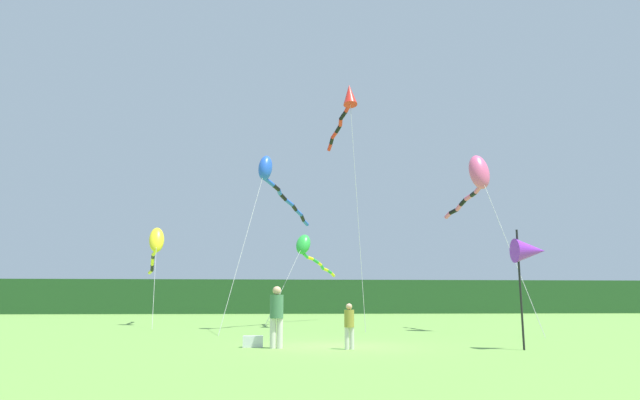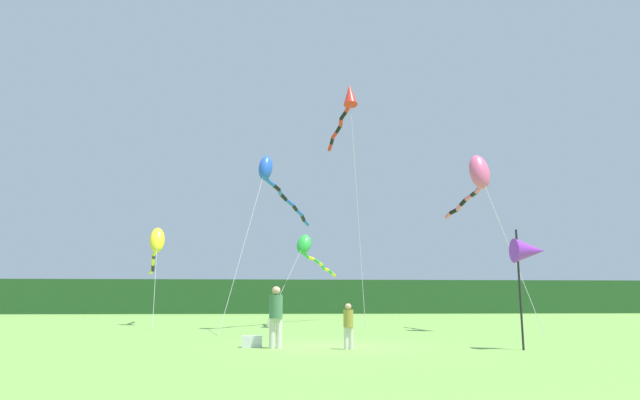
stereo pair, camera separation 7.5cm
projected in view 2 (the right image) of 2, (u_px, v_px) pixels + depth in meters
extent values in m
plane|color=#6B9E42|center=(334.00, 346.00, 16.73)|extent=(120.00, 120.00, 0.00)
cube|color=#234C23|center=(295.00, 297.00, 61.22)|extent=(108.00, 2.54, 3.65)
cylinder|color=silver|center=(272.00, 333.00, 16.06)|extent=(0.18, 0.18, 0.85)
cylinder|color=silver|center=(279.00, 333.00, 16.07)|extent=(0.18, 0.18, 0.85)
cylinder|color=#3F724C|center=(276.00, 307.00, 16.20)|extent=(0.39, 0.39, 0.67)
sphere|color=tan|center=(276.00, 291.00, 16.28)|extent=(0.25, 0.25, 0.25)
cylinder|color=silver|center=(346.00, 338.00, 15.67)|extent=(0.13, 0.13, 0.61)
cylinder|color=silver|center=(351.00, 338.00, 15.68)|extent=(0.13, 0.13, 0.61)
cylinder|color=olive|center=(348.00, 318.00, 15.77)|extent=(0.28, 0.28, 0.48)
sphere|color=tan|center=(348.00, 307.00, 15.83)|extent=(0.18, 0.18, 0.18)
cube|color=silver|center=(252.00, 342.00, 16.40)|extent=(0.59, 0.31, 0.33)
cylinder|color=black|center=(520.00, 289.00, 15.71)|extent=(0.06, 0.06, 3.36)
cone|color=purple|center=(529.00, 251.00, 15.93)|extent=(0.90, 0.70, 0.70)
cylinder|color=#B2B2B2|center=(357.00, 203.00, 26.37)|extent=(0.28, 2.52, 11.80)
cone|color=red|center=(350.00, 95.00, 28.64)|extent=(0.81, 1.02, 1.31)
cylinder|color=red|center=(348.00, 107.00, 28.84)|extent=(0.33, 0.72, 0.39)
cylinder|color=black|center=(344.00, 115.00, 29.39)|extent=(0.42, 0.73, 0.41)
cylinder|color=red|center=(341.00, 122.00, 29.96)|extent=(0.25, 0.70, 0.36)
cylinder|color=black|center=(339.00, 129.00, 30.54)|extent=(0.35, 0.72, 0.37)
cylinder|color=red|center=(335.00, 135.00, 31.10)|extent=(0.36, 0.71, 0.34)
cylinder|color=black|center=(332.00, 140.00, 31.68)|extent=(0.23, 0.69, 0.35)
cylinder|color=red|center=(330.00, 147.00, 32.27)|extent=(0.27, 0.72, 0.40)
cylinder|color=#B2B2B2|center=(245.00, 242.00, 24.50)|extent=(1.63, 4.24, 7.78)
ellipsoid|color=blue|center=(266.00, 168.00, 27.32)|extent=(1.01, 1.28, 1.50)
cylinder|color=blue|center=(269.00, 182.00, 27.52)|extent=(0.59, 0.76, 0.38)
cylinder|color=black|center=(276.00, 187.00, 28.16)|extent=(0.46, 0.77, 0.29)
cylinder|color=blue|center=(280.00, 192.00, 28.84)|extent=(0.29, 0.77, 0.28)
cylinder|color=black|center=(283.00, 197.00, 29.51)|extent=(0.49, 0.79, 0.37)
cylinder|color=blue|center=(289.00, 202.00, 30.13)|extent=(0.58, 0.76, 0.38)
cylinder|color=black|center=(294.00, 207.00, 30.77)|extent=(0.42, 0.79, 0.35)
cylinder|color=blue|center=(299.00, 212.00, 31.42)|extent=(0.53, 0.78, 0.38)
cylinder|color=black|center=(303.00, 218.00, 32.07)|extent=(0.37, 0.81, 0.40)
cylinder|color=blue|center=(306.00, 222.00, 32.73)|extent=(0.46, 0.79, 0.35)
cylinder|color=#B2B2B2|center=(286.00, 282.00, 33.15)|extent=(2.31, 4.99, 4.98)
ellipsoid|color=green|center=(304.00, 244.00, 36.11)|extent=(1.41, 1.64, 1.64)
cylinder|color=green|center=(306.00, 255.00, 36.29)|extent=(0.50, 0.74, 0.40)
cylinder|color=yellow|center=(311.00, 258.00, 36.85)|extent=(0.56, 0.67, 0.27)
cylinder|color=green|center=(316.00, 261.00, 37.38)|extent=(0.58, 0.70, 0.38)
cylinder|color=yellow|center=(320.00, 264.00, 37.94)|extent=(0.45, 0.72, 0.31)
cylinder|color=green|center=(323.00, 267.00, 38.53)|extent=(0.42, 0.75, 0.41)
cylinder|color=yellow|center=(326.00, 269.00, 39.11)|extent=(0.52, 0.69, 0.28)
cylinder|color=green|center=(330.00, 271.00, 39.68)|extent=(0.50, 0.71, 0.33)
cylinder|color=yellow|center=(333.00, 274.00, 40.25)|extent=(0.48, 0.74, 0.39)
cylinder|color=#B2B2B2|center=(509.00, 246.00, 22.93)|extent=(0.75, 3.86, 7.16)
ellipsoid|color=#E5598C|center=(479.00, 172.00, 25.43)|extent=(1.13, 1.40, 1.87)
cylinder|color=#E5598C|center=(478.00, 189.00, 25.55)|extent=(0.21, 0.57, 0.34)
cylinder|color=black|center=(474.00, 194.00, 26.03)|extent=(0.23, 0.54, 0.25)
cylinder|color=#E5598C|center=(469.00, 197.00, 26.52)|extent=(0.31, 0.58, 0.29)
cylinder|color=black|center=(464.00, 202.00, 26.98)|extent=(0.29, 0.61, 0.37)
cylinder|color=#E5598C|center=(459.00, 207.00, 27.45)|extent=(0.23, 0.59, 0.36)
cylinder|color=black|center=(454.00, 211.00, 27.90)|extent=(0.40, 0.59, 0.29)
cylinder|color=#E5598C|center=(449.00, 215.00, 28.35)|extent=(0.27, 0.59, 0.33)
cylinder|color=#B2B2B2|center=(155.00, 281.00, 29.44)|extent=(0.95, 4.32, 4.81)
ellipsoid|color=yellow|center=(157.00, 240.00, 31.95)|extent=(1.07, 1.39, 1.71)
cylinder|color=yellow|center=(155.00, 253.00, 32.30)|extent=(0.56, 1.08, 0.32)
cylinder|color=black|center=(154.00, 256.00, 33.24)|extent=(0.43, 1.09, 0.31)
cylinder|color=yellow|center=(153.00, 261.00, 34.19)|extent=(0.45, 1.13, 0.53)
cylinder|color=black|center=(153.00, 267.00, 35.12)|extent=(0.43, 1.13, 0.50)
cylinder|color=yellow|center=(152.00, 272.00, 36.05)|extent=(0.56, 1.08, 0.32)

